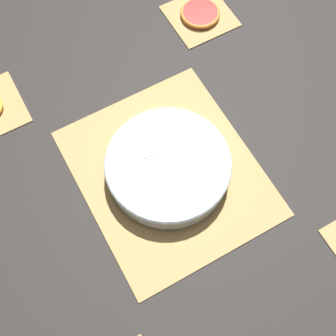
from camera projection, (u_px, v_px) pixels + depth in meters
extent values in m
plane|color=black|center=(168.00, 173.00, 1.02)|extent=(6.00, 6.00, 0.00)
cube|color=#A8844C|center=(168.00, 173.00, 1.02)|extent=(0.43, 0.37, 0.01)
cube|color=brown|center=(138.00, 122.00, 1.07)|extent=(0.01, 0.36, 0.00)
cube|color=brown|center=(152.00, 147.00, 1.04)|extent=(0.01, 0.36, 0.00)
cube|color=brown|center=(168.00, 172.00, 1.02)|extent=(0.01, 0.36, 0.00)
cube|color=brown|center=(184.00, 199.00, 0.99)|extent=(0.01, 0.36, 0.00)
cube|color=brown|center=(202.00, 227.00, 0.97)|extent=(0.01, 0.36, 0.00)
cube|color=#A8844C|center=(200.00, 16.00, 1.20)|extent=(0.16, 0.16, 0.01)
cube|color=brown|center=(191.00, 3.00, 1.21)|extent=(0.00, 0.15, 0.00)
cube|color=brown|center=(197.00, 11.00, 1.20)|extent=(0.00, 0.15, 0.00)
cube|color=brown|center=(203.00, 19.00, 1.19)|extent=(0.00, 0.15, 0.00)
cube|color=brown|center=(210.00, 28.00, 1.18)|extent=(0.00, 0.15, 0.00)
cylinder|color=silver|center=(168.00, 167.00, 0.99)|extent=(0.26, 0.26, 0.05)
torus|color=silver|center=(168.00, 163.00, 0.97)|extent=(0.27, 0.27, 0.01)
cylinder|color=#F7EFC6|center=(157.00, 194.00, 0.96)|extent=(0.02, 0.02, 0.01)
cylinder|color=#F7EFC6|center=(123.00, 189.00, 0.96)|extent=(0.03, 0.03, 0.01)
cylinder|color=#F7EFC6|center=(189.00, 150.00, 0.98)|extent=(0.03, 0.03, 0.01)
cylinder|color=#F7EFC6|center=(189.00, 202.00, 0.96)|extent=(0.02, 0.02, 0.01)
cylinder|color=#F7EFC6|center=(179.00, 151.00, 1.00)|extent=(0.03, 0.03, 0.01)
cylinder|color=#F7EFC6|center=(172.00, 172.00, 0.97)|extent=(0.03, 0.03, 0.01)
cylinder|color=#F7EFC6|center=(173.00, 162.00, 0.98)|extent=(0.03, 0.03, 0.01)
cylinder|color=#F7EFC6|center=(129.00, 153.00, 0.98)|extent=(0.03, 0.03, 0.01)
cylinder|color=#F7EFC6|center=(158.00, 182.00, 0.96)|extent=(0.03, 0.03, 0.01)
cylinder|color=#F7EFC6|center=(175.00, 189.00, 0.96)|extent=(0.03, 0.03, 0.01)
cylinder|color=#F7EFC6|center=(202.00, 172.00, 0.97)|extent=(0.03, 0.03, 0.01)
cylinder|color=#F7EFC6|center=(197.00, 141.00, 1.00)|extent=(0.03, 0.03, 0.01)
cube|color=beige|center=(146.00, 153.00, 0.99)|extent=(0.03, 0.03, 0.03)
cube|color=beige|center=(161.00, 207.00, 0.97)|extent=(0.02, 0.02, 0.02)
cube|color=beige|center=(219.00, 173.00, 0.97)|extent=(0.02, 0.02, 0.02)
cube|color=beige|center=(157.00, 131.00, 1.01)|extent=(0.02, 0.02, 0.02)
cube|color=beige|center=(139.00, 186.00, 0.97)|extent=(0.02, 0.02, 0.02)
cube|color=beige|center=(209.00, 149.00, 1.01)|extent=(0.03, 0.03, 0.03)
ellipsoid|color=#B2231E|center=(167.00, 201.00, 0.94)|extent=(0.03, 0.01, 0.01)
ellipsoid|color=orange|center=(166.00, 150.00, 0.99)|extent=(0.03, 0.02, 0.01)
ellipsoid|color=orange|center=(157.00, 174.00, 1.00)|extent=(0.03, 0.02, 0.01)
ellipsoid|color=#B2231E|center=(149.00, 148.00, 1.02)|extent=(0.03, 0.02, 0.01)
ellipsoid|color=orange|center=(160.00, 162.00, 1.01)|extent=(0.03, 0.01, 0.01)
cylinder|color=#B2231E|center=(200.00, 13.00, 1.19)|extent=(0.09, 0.09, 0.01)
torus|color=orange|center=(200.00, 13.00, 1.19)|extent=(0.10, 0.10, 0.01)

